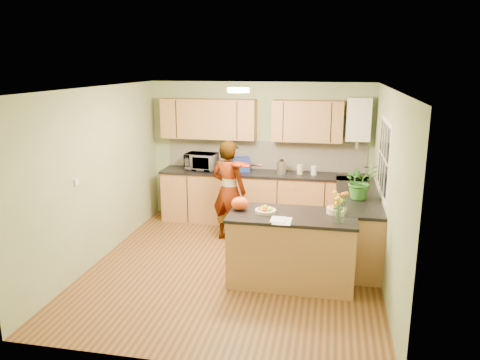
# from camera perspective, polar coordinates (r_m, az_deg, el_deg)

# --- Properties ---
(floor) EXTENTS (4.50, 4.50, 0.00)m
(floor) POSITION_cam_1_polar(r_m,az_deg,el_deg) (6.76, -0.70, -10.57)
(floor) COLOR #533417
(floor) RESTS_ON ground
(ceiling) EXTENTS (4.00, 4.50, 0.02)m
(ceiling) POSITION_cam_1_polar(r_m,az_deg,el_deg) (6.15, -0.77, 11.12)
(ceiling) COLOR white
(ceiling) RESTS_ON wall_back
(wall_back) EXTENTS (4.00, 0.02, 2.50)m
(wall_back) POSITION_cam_1_polar(r_m,az_deg,el_deg) (8.50, 2.41, 3.44)
(wall_back) COLOR gray
(wall_back) RESTS_ON floor
(wall_front) EXTENTS (4.00, 0.02, 2.50)m
(wall_front) POSITION_cam_1_polar(r_m,az_deg,el_deg) (4.27, -7.05, -7.59)
(wall_front) COLOR gray
(wall_front) RESTS_ON floor
(wall_left) EXTENTS (0.02, 4.50, 2.50)m
(wall_left) POSITION_cam_1_polar(r_m,az_deg,el_deg) (7.02, -16.92, 0.56)
(wall_left) COLOR gray
(wall_left) RESTS_ON floor
(wall_right) EXTENTS (0.02, 4.50, 2.50)m
(wall_right) POSITION_cam_1_polar(r_m,az_deg,el_deg) (6.25, 17.51, -1.11)
(wall_right) COLOR gray
(wall_right) RESTS_ON floor
(back_counter) EXTENTS (3.64, 0.62, 0.94)m
(back_counter) POSITION_cam_1_polar(r_m,az_deg,el_deg) (8.38, 2.71, -2.20)
(back_counter) COLOR #A46C41
(back_counter) RESTS_ON floor
(right_counter) EXTENTS (0.62, 2.24, 0.94)m
(right_counter) POSITION_cam_1_polar(r_m,az_deg,el_deg) (7.26, 14.01, -5.21)
(right_counter) COLOR #A46C41
(right_counter) RESTS_ON floor
(splashback) EXTENTS (3.60, 0.02, 0.52)m
(splashback) POSITION_cam_1_polar(r_m,az_deg,el_deg) (8.48, 3.06, 3.07)
(splashback) COLOR white
(splashback) RESTS_ON back_counter
(upper_cabinets) EXTENTS (3.20, 0.34, 0.70)m
(upper_cabinets) POSITION_cam_1_polar(r_m,az_deg,el_deg) (8.27, 1.05, 7.36)
(upper_cabinets) COLOR #A46C41
(upper_cabinets) RESTS_ON wall_back
(boiler) EXTENTS (0.40, 0.30, 0.86)m
(boiler) POSITION_cam_1_polar(r_m,az_deg,el_deg) (8.16, 14.25, 7.17)
(boiler) COLOR white
(boiler) RESTS_ON wall_back
(window_right) EXTENTS (0.01, 1.30, 1.05)m
(window_right) POSITION_cam_1_polar(r_m,az_deg,el_deg) (6.77, 17.12, 2.65)
(window_right) COLOR white
(window_right) RESTS_ON wall_right
(light_switch) EXTENTS (0.02, 0.09, 0.09)m
(light_switch) POSITION_cam_1_polar(r_m,az_deg,el_deg) (6.49, -19.29, -0.24)
(light_switch) COLOR white
(light_switch) RESTS_ON wall_left
(ceiling_lamp) EXTENTS (0.30, 0.30, 0.07)m
(ceiling_lamp) POSITION_cam_1_polar(r_m,az_deg,el_deg) (6.45, -0.21, 10.91)
(ceiling_lamp) COLOR #FFEABF
(ceiling_lamp) RESTS_ON ceiling
(peninsula_island) EXTENTS (1.63, 0.84, 0.94)m
(peninsula_island) POSITION_cam_1_polar(r_m,az_deg,el_deg) (6.20, 6.30, -8.27)
(peninsula_island) COLOR #A46C41
(peninsula_island) RESTS_ON floor
(fruit_dish) EXTENTS (0.27, 0.27, 0.10)m
(fruit_dish) POSITION_cam_1_polar(r_m,az_deg,el_deg) (6.06, 3.12, -3.63)
(fruit_dish) COLOR beige
(fruit_dish) RESTS_ON peninsula_island
(orange_bowl) EXTENTS (0.25, 0.25, 0.15)m
(orange_bowl) POSITION_cam_1_polar(r_m,az_deg,el_deg) (6.15, 11.67, -3.44)
(orange_bowl) COLOR beige
(orange_bowl) RESTS_ON peninsula_island
(flower_vase) EXTENTS (0.23, 0.23, 0.42)m
(flower_vase) POSITION_cam_1_polar(r_m,az_deg,el_deg) (5.77, 12.28, -2.37)
(flower_vase) COLOR silver
(flower_vase) RESTS_ON peninsula_island
(orange_bag) EXTENTS (0.26, 0.24, 0.17)m
(orange_bag) POSITION_cam_1_polar(r_m,az_deg,el_deg) (6.15, -0.01, -2.88)
(orange_bag) COLOR #FB4F14
(orange_bag) RESTS_ON peninsula_island
(papers) EXTENTS (0.22, 0.30, 0.01)m
(papers) POSITION_cam_1_polar(r_m,az_deg,el_deg) (5.76, 5.16, -4.98)
(papers) COLOR silver
(papers) RESTS_ON peninsula_island
(violinist) EXTENTS (0.69, 0.56, 1.65)m
(violinist) POSITION_cam_1_polar(r_m,az_deg,el_deg) (7.50, -1.37, -1.34)
(violinist) COLOR #E5B58C
(violinist) RESTS_ON floor
(violin) EXTENTS (0.67, 0.58, 0.17)m
(violin) POSITION_cam_1_polar(r_m,az_deg,el_deg) (7.13, -0.21, 1.94)
(violin) COLOR #490C04
(violin) RESTS_ON violinist
(microwave) EXTENTS (0.58, 0.43, 0.30)m
(microwave) POSITION_cam_1_polar(r_m,az_deg,el_deg) (8.46, -4.74, 2.26)
(microwave) COLOR white
(microwave) RESTS_ON back_counter
(blue_box) EXTENTS (0.37, 0.32, 0.25)m
(blue_box) POSITION_cam_1_polar(r_m,az_deg,el_deg) (8.33, 0.08, 1.92)
(blue_box) COLOR navy
(blue_box) RESTS_ON back_counter
(kettle) EXTENTS (0.16, 0.16, 0.31)m
(kettle) POSITION_cam_1_polar(r_m,az_deg,el_deg) (8.17, 5.08, 1.63)
(kettle) COLOR silver
(kettle) RESTS_ON back_counter
(jar_cream) EXTENTS (0.13, 0.13, 0.16)m
(jar_cream) POSITION_cam_1_polar(r_m,az_deg,el_deg) (8.19, 7.33, 1.29)
(jar_cream) COLOR beige
(jar_cream) RESTS_ON back_counter
(jar_white) EXTENTS (0.12, 0.12, 0.16)m
(jar_white) POSITION_cam_1_polar(r_m,az_deg,el_deg) (8.16, 9.00, 1.16)
(jar_white) COLOR white
(jar_white) RESTS_ON back_counter
(potted_plant) EXTENTS (0.58, 0.54, 0.52)m
(potted_plant) POSITION_cam_1_polar(r_m,az_deg,el_deg) (6.81, 14.47, -0.14)
(potted_plant) COLOR #347928
(potted_plant) RESTS_ON right_counter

